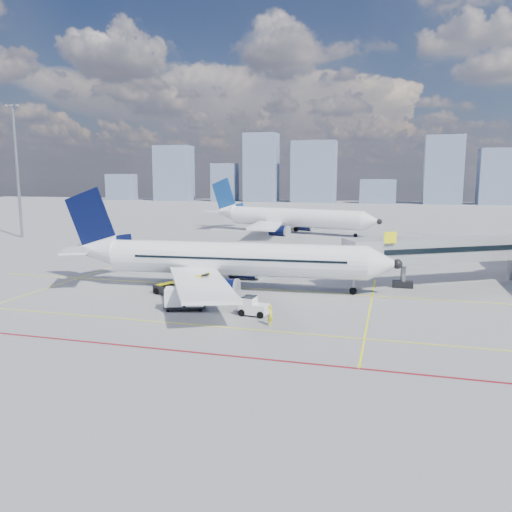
{
  "coord_description": "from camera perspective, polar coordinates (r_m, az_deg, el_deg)",
  "views": [
    {
      "loc": [
        15.63,
        -42.34,
        11.89
      ],
      "look_at": [
        2.57,
        5.32,
        4.0
      ],
      "focal_mm": 35.0,
      "sensor_mm": 36.0,
      "label": 1
    }
  ],
  "objects": [
    {
      "name": "ground",
      "position": [
        46.67,
        -4.8,
        -5.72
      ],
      "size": [
        420.0,
        420.0,
        0.0
      ],
      "primitive_type": "plane",
      "color": "gray",
      "rests_on": "ground"
    },
    {
      "name": "apron_markings",
      "position": [
        43.36,
        -7.31,
        -6.91
      ],
      "size": [
        90.0,
        35.12,
        0.01
      ],
      "color": "#FFFC0D",
      "rests_on": "ground"
    },
    {
      "name": "jet_bridge",
      "position": [
        60.32,
        22.68,
        0.6
      ],
      "size": [
        23.55,
        15.78,
        6.3
      ],
      "color": "gray",
      "rests_on": "ground"
    },
    {
      "name": "floodlight_mast_nw",
      "position": [
        108.49,
        -25.64,
        9.09
      ],
      "size": [
        3.2,
        0.61,
        25.45
      ],
      "color": "gray",
      "rests_on": "ground"
    },
    {
      "name": "distant_skyline",
      "position": [
        232.48,
        13.51,
        9.03
      ],
      "size": [
        250.23,
        14.43,
        31.98
      ],
      "color": "gray",
      "rests_on": "ground"
    },
    {
      "name": "main_aircraft",
      "position": [
        53.02,
        -3.91,
        -0.36
      ],
      "size": [
        36.41,
        31.69,
        10.76
      ],
      "rotation": [
        0.0,
        0.0,
        0.07
      ],
      "color": "white",
      "rests_on": "ground"
    },
    {
      "name": "second_aircraft",
      "position": [
        107.19,
        3.62,
        4.41
      ],
      "size": [
        39.82,
        34.01,
        11.9
      ],
      "rotation": [
        0.0,
        0.0,
        -0.3
      ],
      "color": "white",
      "rests_on": "ground"
    },
    {
      "name": "baggage_tug",
      "position": [
        43.28,
        -0.4,
        -5.77
      ],
      "size": [
        2.57,
        1.76,
        1.68
      ],
      "rotation": [
        0.0,
        0.0,
        -0.14
      ],
      "color": "white",
      "rests_on": "ground"
    },
    {
      "name": "cargo_dolly",
      "position": [
        45.41,
        -8.15,
        -4.74
      ],
      "size": [
        4.04,
        2.72,
        2.04
      ],
      "rotation": [
        0.0,
        0.0,
        0.32
      ],
      "color": "black",
      "rests_on": "ground"
    },
    {
      "name": "belt_loader",
      "position": [
        50.95,
        -9.13,
        -3.71
      ],
      "size": [
        6.78,
        3.9,
        2.77
      ],
      "rotation": [
        0.0,
        0.0,
        -0.38
      ],
      "color": "black",
      "rests_on": "ground"
    },
    {
      "name": "ramp_worker",
      "position": [
        40.5,
        1.66,
        -6.77
      ],
      "size": [
        0.42,
        0.62,
        1.67
      ],
      "primitive_type": "imported",
      "rotation": [
        0.0,
        0.0,
        1.53
      ],
      "color": "yellow",
      "rests_on": "ground"
    }
  ]
}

